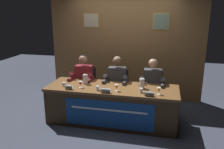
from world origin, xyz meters
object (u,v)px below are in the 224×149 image
at_px(panelist_left, 83,79).
at_px(nameplate_left, 69,87).
at_px(chair_left, 86,88).
at_px(nameplate_center, 106,91).
at_px(conference_table, 111,100).
at_px(juice_glass_left, 80,83).
at_px(chair_center, 118,90).
at_px(water_cup_center, 98,88).
at_px(juice_glass_right, 159,90).
at_px(juice_glass_center, 116,87).
at_px(water_pitcher_left_side, 85,79).
at_px(panelist_right, 152,84).
at_px(chair_right, 152,93).
at_px(nameplate_right, 149,94).
at_px(water_cup_right, 141,91).
at_px(panelist_center, 116,81).
at_px(water_cup_left, 64,85).
at_px(water_pitcher_right_side, 142,83).

height_order(panelist_left, nameplate_left, panelist_left).
relative_size(chair_left, nameplate_center, 4.84).
xyz_separation_m(conference_table, chair_left, (-0.75, 0.72, -0.05)).
relative_size(juice_glass_left, chair_center, 0.14).
bearing_deg(panelist_left, water_cup_center, -51.59).
height_order(conference_table, juice_glass_left, juice_glass_left).
distance_m(nameplate_center, juice_glass_right, 0.95).
height_order(chair_left, panelist_left, panelist_left).
height_order(juice_glass_center, water_pitcher_left_side, water_pitcher_left_side).
height_order(nameplate_left, panelist_right, panelist_right).
xyz_separation_m(conference_table, chair_right, (0.75, 0.72, -0.05)).
bearing_deg(juice_glass_left, nameplate_right, -7.18).
xyz_separation_m(nameplate_right, water_cup_right, (-0.16, 0.14, -0.00)).
xyz_separation_m(conference_table, chair_center, (-0.00, 0.72, -0.05)).
height_order(conference_table, panelist_center, panelist_center).
xyz_separation_m(water_cup_left, panelist_center, (0.91, 0.61, -0.05)).
bearing_deg(nameplate_right, panelist_right, 89.74).
bearing_deg(chair_left, juice_glass_center, -43.07).
height_order(chair_left, juice_glass_left, chair_left).
relative_size(chair_left, nameplate_left, 5.90).
distance_m(nameplate_left, chair_center, 1.24).
bearing_deg(conference_table, chair_center, 90.07).
distance_m(juice_glass_left, panelist_center, 0.83).
bearing_deg(conference_table, chair_left, 136.13).
relative_size(panelist_center, nameplate_right, 7.07).
height_order(panelist_center, water_cup_center, panelist_center).
xyz_separation_m(juice_glass_center, water_pitcher_left_side, (-0.70, 0.29, 0.01)).
distance_m(panelist_center, nameplate_center, 0.76).
height_order(nameplate_center, water_cup_center, water_cup_center).
bearing_deg(water_pitcher_left_side, juice_glass_center, -22.43).
xyz_separation_m(nameplate_left, water_cup_center, (0.55, 0.06, -0.00)).
bearing_deg(nameplate_right, chair_right, 89.79).
height_order(panelist_center, nameplate_center, panelist_center).
distance_m(nameplate_right, water_cup_right, 0.21).
xyz_separation_m(juice_glass_center, water_cup_center, (-0.35, -0.05, -0.05)).
bearing_deg(water_pitcher_right_side, chair_right, 72.86).
bearing_deg(panelist_left, panelist_center, 0.00).
xyz_separation_m(chair_left, juice_glass_right, (1.65, -0.83, 0.37)).
xyz_separation_m(water_cup_center, panelist_right, (0.96, 0.67, -0.05)).
bearing_deg(water_pitcher_left_side, water_cup_center, -43.67).
relative_size(juice_glass_center, water_pitcher_right_side, 0.59).
bearing_deg(chair_right, juice_glass_center, -126.84).
relative_size(juice_glass_center, panelist_right, 0.10).
relative_size(panelist_left, nameplate_left, 8.03).
distance_m(juice_glass_left, nameplate_center, 0.57).
xyz_separation_m(water_cup_right, water_pitcher_right_side, (-0.01, 0.25, 0.06)).
bearing_deg(conference_table, panelist_left, 145.22).
distance_m(conference_table, chair_center, 0.72).
height_order(water_cup_center, panelist_right, panelist_right).
bearing_deg(water_cup_right, juice_glass_center, -178.71).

